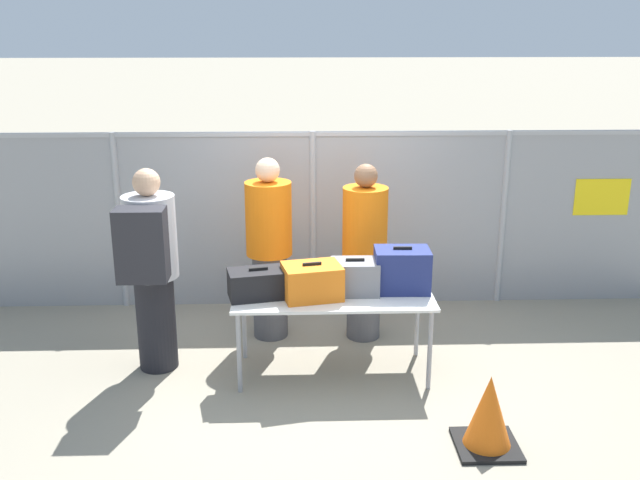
{
  "coord_description": "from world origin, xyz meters",
  "views": [
    {
      "loc": [
        -0.18,
        -5.79,
        2.98
      ],
      "look_at": [
        0.04,
        0.53,
        1.05
      ],
      "focal_mm": 40.0,
      "sensor_mm": 36.0,
      "label": 1
    }
  ],
  "objects_px": {
    "security_worker_far": "(269,247)",
    "utility_trailer": "(369,222)",
    "inspection_table": "(333,301)",
    "traveler_hooded": "(151,264)",
    "suitcase_navy": "(402,270)",
    "suitcase_black": "(259,283)",
    "suitcase_orange": "(312,281)",
    "traffic_cone": "(489,415)",
    "security_worker_near": "(364,250)",
    "suitcase_grey": "(355,277)"
  },
  "relations": [
    {
      "from": "suitcase_grey",
      "to": "traveler_hooded",
      "type": "relative_size",
      "value": 0.23
    },
    {
      "from": "suitcase_orange",
      "to": "traveler_hooded",
      "type": "relative_size",
      "value": 0.3
    },
    {
      "from": "security_worker_far",
      "to": "suitcase_orange",
      "type": "bearing_deg",
      "value": 97.95
    },
    {
      "from": "traffic_cone",
      "to": "suitcase_navy",
      "type": "bearing_deg",
      "value": 109.98
    },
    {
      "from": "suitcase_navy",
      "to": "utility_trailer",
      "type": "relative_size",
      "value": 0.12
    },
    {
      "from": "inspection_table",
      "to": "suitcase_black",
      "type": "xyz_separation_m",
      "value": [
        -0.64,
        -0.03,
        0.18
      ]
    },
    {
      "from": "suitcase_orange",
      "to": "traveler_hooded",
      "type": "distance_m",
      "value": 1.4
    },
    {
      "from": "suitcase_orange",
      "to": "security_worker_near",
      "type": "distance_m",
      "value": 0.97
    },
    {
      "from": "traveler_hooded",
      "to": "security_worker_far",
      "type": "bearing_deg",
      "value": 23.81
    },
    {
      "from": "inspection_table",
      "to": "traveler_hooded",
      "type": "bearing_deg",
      "value": 176.09
    },
    {
      "from": "suitcase_black",
      "to": "utility_trailer",
      "type": "xyz_separation_m",
      "value": [
        1.3,
        3.48,
        -0.44
      ]
    },
    {
      "from": "suitcase_navy",
      "to": "suitcase_orange",
      "type": "bearing_deg",
      "value": -169.65
    },
    {
      "from": "suitcase_orange",
      "to": "suitcase_navy",
      "type": "xyz_separation_m",
      "value": [
        0.78,
        0.14,
        0.04
      ]
    },
    {
      "from": "security_worker_near",
      "to": "traffic_cone",
      "type": "height_order",
      "value": "security_worker_near"
    },
    {
      "from": "suitcase_grey",
      "to": "traveler_hooded",
      "type": "xyz_separation_m",
      "value": [
        -1.75,
        0.07,
        0.11
      ]
    },
    {
      "from": "suitcase_grey",
      "to": "security_worker_far",
      "type": "xyz_separation_m",
      "value": [
        -0.76,
        0.78,
        0.04
      ]
    },
    {
      "from": "suitcase_grey",
      "to": "suitcase_navy",
      "type": "distance_m",
      "value": 0.42
    },
    {
      "from": "inspection_table",
      "to": "security_worker_far",
      "type": "height_order",
      "value": "security_worker_far"
    },
    {
      "from": "security_worker_far",
      "to": "traffic_cone",
      "type": "relative_size",
      "value": 3.12
    },
    {
      "from": "suitcase_navy",
      "to": "utility_trailer",
      "type": "bearing_deg",
      "value": 88.97
    },
    {
      "from": "suitcase_black",
      "to": "security_worker_far",
      "type": "distance_m",
      "value": 0.85
    },
    {
      "from": "traffic_cone",
      "to": "security_worker_near",
      "type": "bearing_deg",
      "value": 110.36
    },
    {
      "from": "traveler_hooded",
      "to": "suitcase_orange",
      "type": "bearing_deg",
      "value": -18.67
    },
    {
      "from": "inspection_table",
      "to": "suitcase_black",
      "type": "bearing_deg",
      "value": -176.94
    },
    {
      "from": "suitcase_grey",
      "to": "security_worker_near",
      "type": "xyz_separation_m",
      "value": [
        0.15,
        0.72,
        0.01
      ]
    },
    {
      "from": "inspection_table",
      "to": "suitcase_orange",
      "type": "height_order",
      "value": "suitcase_orange"
    },
    {
      "from": "suitcase_grey",
      "to": "suitcase_navy",
      "type": "relative_size",
      "value": 0.86
    },
    {
      "from": "traveler_hooded",
      "to": "security_worker_far",
      "type": "relative_size",
      "value": 1.02
    },
    {
      "from": "suitcase_orange",
      "to": "security_worker_near",
      "type": "xyz_separation_m",
      "value": [
        0.52,
        0.82,
        0.01
      ]
    },
    {
      "from": "suitcase_grey",
      "to": "traffic_cone",
      "type": "height_order",
      "value": "suitcase_grey"
    },
    {
      "from": "suitcase_black",
      "to": "suitcase_grey",
      "type": "height_order",
      "value": "suitcase_grey"
    },
    {
      "from": "security_worker_far",
      "to": "utility_trailer",
      "type": "height_order",
      "value": "security_worker_far"
    },
    {
      "from": "security_worker_near",
      "to": "suitcase_orange",
      "type": "bearing_deg",
      "value": 61.99
    },
    {
      "from": "suitcase_navy",
      "to": "utility_trailer",
      "type": "distance_m",
      "value": 3.41
    },
    {
      "from": "utility_trailer",
      "to": "traffic_cone",
      "type": "distance_m",
      "value": 4.67
    },
    {
      "from": "inspection_table",
      "to": "utility_trailer",
      "type": "relative_size",
      "value": 0.43
    },
    {
      "from": "suitcase_navy",
      "to": "traveler_hooded",
      "type": "bearing_deg",
      "value": 179.28
    },
    {
      "from": "suitcase_black",
      "to": "inspection_table",
      "type": "bearing_deg",
      "value": 3.06
    },
    {
      "from": "suitcase_navy",
      "to": "utility_trailer",
      "type": "height_order",
      "value": "suitcase_navy"
    },
    {
      "from": "suitcase_black",
      "to": "traveler_hooded",
      "type": "height_order",
      "value": "traveler_hooded"
    },
    {
      "from": "suitcase_navy",
      "to": "traveler_hooded",
      "type": "xyz_separation_m",
      "value": [
        -2.17,
        0.03,
        0.07
      ]
    },
    {
      "from": "suitcase_navy",
      "to": "security_worker_far",
      "type": "relative_size",
      "value": 0.27
    },
    {
      "from": "inspection_table",
      "to": "suitcase_black",
      "type": "relative_size",
      "value": 3.08
    },
    {
      "from": "suitcase_navy",
      "to": "suitcase_black",
      "type": "bearing_deg",
      "value": -174.74
    },
    {
      "from": "suitcase_orange",
      "to": "security_worker_near",
      "type": "height_order",
      "value": "security_worker_near"
    },
    {
      "from": "security_worker_far",
      "to": "security_worker_near",
      "type": "bearing_deg",
      "value": 160.44
    },
    {
      "from": "suitcase_orange",
      "to": "traveler_hooded",
      "type": "height_order",
      "value": "traveler_hooded"
    },
    {
      "from": "inspection_table",
      "to": "utility_trailer",
      "type": "distance_m",
      "value": 3.52
    },
    {
      "from": "suitcase_black",
      "to": "traveler_hooded",
      "type": "relative_size",
      "value": 0.31
    },
    {
      "from": "suitcase_orange",
      "to": "security_worker_far",
      "type": "xyz_separation_m",
      "value": [
        -0.39,
        0.88,
        0.04
      ]
    }
  ]
}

